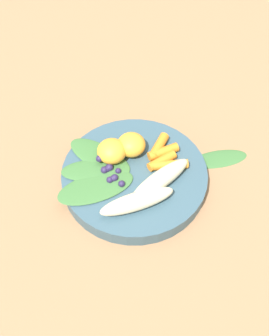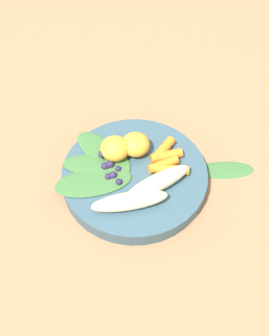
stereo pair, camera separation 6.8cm
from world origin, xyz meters
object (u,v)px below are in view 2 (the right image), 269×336
at_px(banana_peeled_right, 130,201).
at_px(kale_leaf_stray, 225,169).
at_px(bowl, 134,176).
at_px(orange_segment_near, 115,148).
at_px(banana_peeled_left, 157,183).

distance_m(banana_peeled_right, kale_leaf_stray, 0.21).
bearing_deg(bowl, orange_segment_near, -65.10).
bearing_deg(banana_peeled_left, banana_peeled_right, -172.83).
relative_size(bowl, orange_segment_near, 4.93).
height_order(banana_peeled_left, banana_peeled_right, same).
bearing_deg(kale_leaf_stray, bowl, -174.28).
relative_size(banana_peeled_right, kale_leaf_stray, 1.14).
distance_m(banana_peeled_left, kale_leaf_stray, 0.15).
xyz_separation_m(bowl, banana_peeled_right, (0.03, 0.07, 0.03)).
relative_size(bowl, kale_leaf_stray, 2.33).
relative_size(banana_peeled_left, banana_peeled_right, 1.00).
bearing_deg(bowl, banana_peeled_left, 118.75).
bearing_deg(banana_peeled_right, orange_segment_near, 93.03).
distance_m(orange_segment_near, kale_leaf_stray, 0.21).
bearing_deg(orange_segment_near, banana_peeled_right, 85.25).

